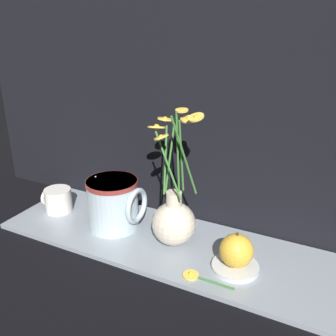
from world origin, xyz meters
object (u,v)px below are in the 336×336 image
at_px(ceramic_pitcher, 113,202).
at_px(orange_fruit, 236,251).
at_px(vase_with_flowers, 175,218).
at_px(yellow_mug, 58,200).

height_order(ceramic_pitcher, orange_fruit, ceramic_pitcher).
bearing_deg(orange_fruit, vase_with_flowers, 168.20).
height_order(vase_with_flowers, ceramic_pitcher, vase_with_flowers).
bearing_deg(yellow_mug, orange_fruit, -3.49).
relative_size(vase_with_flowers, orange_fruit, 4.10).
xyz_separation_m(ceramic_pitcher, orange_fruit, (0.35, -0.03, -0.03)).
bearing_deg(yellow_mug, ceramic_pitcher, -1.03).
distance_m(yellow_mug, ceramic_pitcher, 0.21).
bearing_deg(ceramic_pitcher, orange_fruit, -4.89).
relative_size(yellow_mug, orange_fruit, 1.02).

